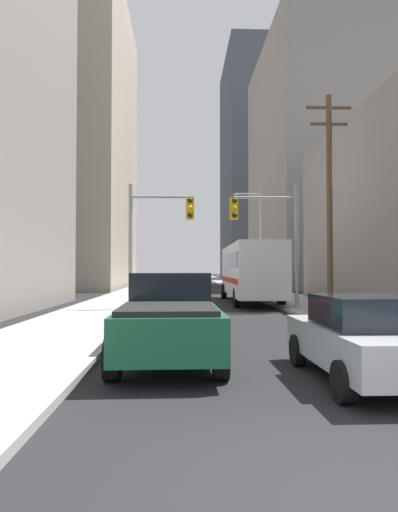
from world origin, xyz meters
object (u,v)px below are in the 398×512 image
(sedan_navy, at_px, (178,288))
(traffic_signal_near_right, at_px, (268,226))
(city_bus, at_px, (250,270))
(pickup_truck_green, at_px, (170,317))
(sedan_maroon, at_px, (179,303))
(sedan_silver, at_px, (366,338))
(traffic_signal_near_left, at_px, (158,226))

(sedan_navy, distance_m, traffic_signal_near_right, 10.67)
(city_bus, relative_size, pickup_truck_green, 2.13)
(pickup_truck_green, xyz_separation_m, traffic_signal_near_right, (4.37, 11.55, 3.08))
(sedan_navy, bearing_deg, sedan_maroon, -89.47)
(city_bus, height_order, sedan_navy, city_bus)
(sedan_silver, bearing_deg, traffic_signal_near_right, 86.41)
(traffic_signal_near_left, bearing_deg, sedan_maroon, -78.42)
(sedan_maroon, bearing_deg, sedan_navy, 90.53)
(sedan_silver, distance_m, sedan_navy, 23.10)
(sedan_maroon, bearing_deg, traffic_signal_near_right, 50.56)
(pickup_truck_green, distance_m, sedan_maroon, 6.48)
(traffic_signal_near_right, bearing_deg, sedan_maroon, -129.44)
(pickup_truck_green, height_order, traffic_signal_near_right, traffic_signal_near_right)
(pickup_truck_green, distance_m, sedan_navy, 20.76)
(city_bus, distance_m, pickup_truck_green, 17.76)
(city_bus, bearing_deg, sedan_silver, -92.43)
(sedan_navy, relative_size, traffic_signal_near_right, 0.70)
(city_bus, relative_size, sedan_silver, 2.74)
(city_bus, bearing_deg, traffic_signal_near_right, -89.64)
(sedan_maroon, xyz_separation_m, traffic_signal_near_right, (4.17, 5.07, 3.25))
(sedan_silver, relative_size, traffic_signal_near_right, 0.70)
(sedan_silver, relative_size, traffic_signal_near_left, 0.70)
(sedan_silver, bearing_deg, pickup_truck_green, 149.26)
(pickup_truck_green, height_order, sedan_silver, pickup_truck_green)
(sedan_maroon, relative_size, traffic_signal_near_left, 0.71)
(sedan_silver, bearing_deg, sedan_maroon, 111.19)
(city_bus, distance_m, sedan_navy, 5.68)
(traffic_signal_near_right, bearing_deg, traffic_signal_near_left, -180.00)
(city_bus, distance_m, traffic_signal_near_left, 7.94)
(sedan_maroon, bearing_deg, pickup_truck_green, -91.71)
(city_bus, xyz_separation_m, sedan_navy, (-4.27, 3.56, -1.16))
(sedan_navy, bearing_deg, traffic_signal_near_left, -95.62)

